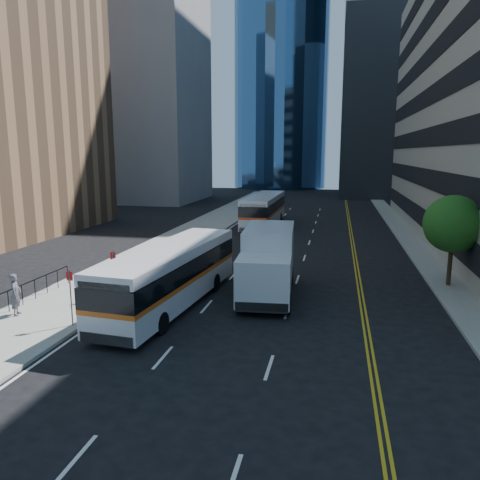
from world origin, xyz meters
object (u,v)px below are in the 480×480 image
(street_tree, at_px, (453,224))
(pedestrian, at_px, (16,294))
(bus_rear, at_px, (264,209))
(bus_front, at_px, (171,274))
(box_truck, at_px, (268,261))

(street_tree, bearing_deg, pedestrian, -155.68)
(pedestrian, bearing_deg, bus_rear, -35.76)
(street_tree, bearing_deg, bus_front, -156.13)
(pedestrian, bearing_deg, box_truck, -84.23)
(box_truck, bearing_deg, bus_front, -151.73)
(street_tree, relative_size, pedestrian, 2.61)
(box_truck, height_order, pedestrian, box_truck)
(bus_front, distance_m, bus_rear, 26.45)
(bus_rear, xyz_separation_m, box_truck, (3.87, -23.67, 0.11))
(street_tree, distance_m, pedestrian, 22.77)
(street_tree, height_order, bus_rear, street_tree)
(pedestrian, bearing_deg, street_tree, -88.19)
(box_truck, relative_size, pedestrian, 3.89)
(bus_rear, height_order, pedestrian, bus_rear)
(bus_front, relative_size, bus_rear, 0.94)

